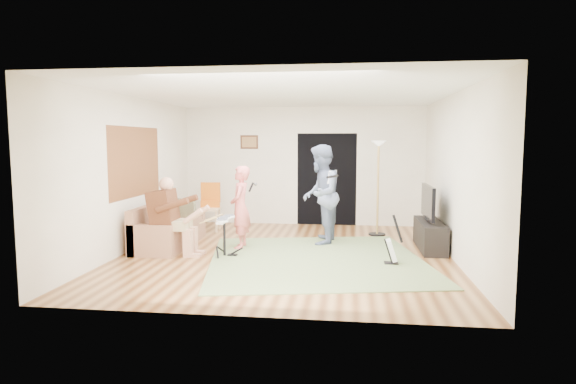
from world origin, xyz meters
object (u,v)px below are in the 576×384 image
Objects in this scene: sofa at (165,232)px; guitarist at (320,194)px; dining_chair at (210,214)px; guitar_spare at (392,250)px; singer at (240,207)px; television at (428,202)px; torchiere_lamp at (378,171)px; drum_kit at (224,239)px; tv_cabinet at (430,235)px.

sofa is 2.95m from guitarist.
guitar_spare is at bearing -39.38° from dining_chair.
guitar_spare is (2.60, -0.84, -0.52)m from singer.
singer is at bearing -173.99° from television.
dining_chair is at bearing 146.00° from guitar_spare.
dining_chair is at bearing -150.64° from singer.
torchiere_lamp reaches higher than television.
sofa is 1.65× the size of television.
singer is (0.13, 0.64, 0.45)m from drum_kit.
guitar_spare is at bearing 44.86° from guitarist.
singer is 0.77× the size of torchiere_lamp.
drum_kit is at bearing -140.41° from torchiere_lamp.
dining_chair is 4.58m from television.
television is (4.74, 0.34, 0.59)m from sofa.
drum_kit is 3.64m from tv_cabinet.
guitar_spare is at bearing -122.85° from tv_cabinet.
television is (3.45, 0.99, 0.56)m from drum_kit.
torchiere_lamp reaches higher than tv_cabinet.
tv_cabinet is (3.37, 0.35, -0.49)m from singer.
torchiere_lamp is 1.38× the size of tv_cabinet.
tv_cabinet is at bearing 92.43° from singer.
tv_cabinet is at bearing 57.15° from guitar_spare.
television is at bearing -21.65° from dining_chair.
drum_kit is at bearing 175.85° from guitar_spare.
guitar_spare is at bearing -121.12° from television.
drum_kit is 2.05m from guitarist.
sofa is 1.03× the size of guitarist.
guitar_spare is 0.68× the size of television.
dining_chair reaches higher than sofa.
dining_chair is (-0.92, 2.26, 0.07)m from drum_kit.
guitarist is at bearing 38.47° from drum_kit.
guitarist is 1.93m from television.
dining_chair is (-2.45, 1.05, -0.56)m from guitarist.
tv_cabinet is at bearing -21.47° from dining_chair.
guitarist is (2.82, 0.57, 0.67)m from sofa.
guitar_spare is (4.02, -0.85, -0.03)m from sofa.
singer reaches higher than drum_kit.
television is at bearing 58.88° from guitar_spare.
sofa is at bearing 153.17° from drum_kit.
torchiere_lamp reaches higher than sofa.
guitar_spare is 1.52m from television.
guitarist is at bearing 130.39° from guitar_spare.
torchiere_lamp is at bearing 21.34° from sofa.
guitarist is 1.53m from torchiere_lamp.
dining_chair is 0.89× the size of television.
drum_kit is 0.86× the size of guitar_spare.
tv_cabinet is (4.79, 0.34, -0.01)m from sofa.
sofa is 1.29× the size of singer.
guitar_spare is 4.41m from dining_chair.
dining_chair is (-3.56, 0.08, -0.96)m from torchiere_lamp.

